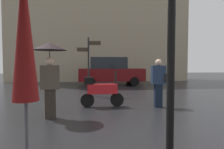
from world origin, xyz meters
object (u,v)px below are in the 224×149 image
parked_scooter (101,90)px  street_signpost (89,60)px  parked_car_left (110,71)px  pedestrian_with_bag (159,80)px  folded_patio_umbrella_near (25,41)px  pedestrian_with_umbrella (50,61)px

parked_scooter → street_signpost: 2.69m
parked_scooter → street_signpost: bearing=112.4°
parked_car_left → street_signpost: (-1.49, -4.49, 0.66)m
parked_scooter → parked_car_left: size_ratio=0.33×
pedestrian_with_bag → parked_scooter: 1.97m
pedestrian_with_bag → folded_patio_umbrella_near: bearing=-119.8°
parked_car_left → street_signpost: size_ratio=1.68×
pedestrian_with_umbrella → street_signpost: size_ratio=0.76×
folded_patio_umbrella_near → parked_scooter: bearing=75.7°
pedestrian_with_bag → parked_scooter: pedestrian_with_bag is taller
pedestrian_with_umbrella → pedestrian_with_bag: 3.54m
pedestrian_with_umbrella → parked_scooter: bearing=-149.1°
pedestrian_with_bag → parked_car_left: size_ratio=0.36×
pedestrian_with_bag → pedestrian_with_umbrella: bearing=-156.5°
parked_scooter → parked_car_left: 7.02m
parked_scooter → street_signpost: street_signpost is taller
parked_car_left → pedestrian_with_umbrella: bearing=86.3°
pedestrian_with_umbrella → parked_scooter: 2.14m
parked_car_left → street_signpost: street_signpost is taller
pedestrian_with_umbrella → parked_car_left: (2.51, 8.20, -0.56)m
pedestrian_with_umbrella → street_signpost: (1.02, 3.71, 0.10)m
folded_patio_umbrella_near → pedestrian_with_umbrella: folded_patio_umbrella_near is taller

